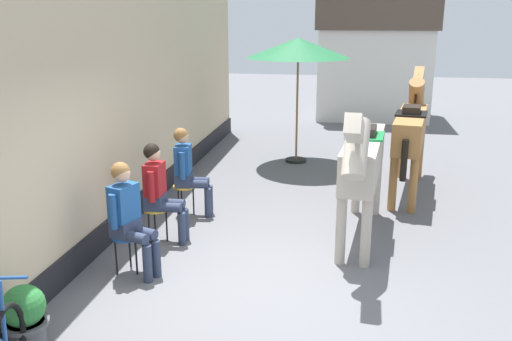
{
  "coord_description": "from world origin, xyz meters",
  "views": [
    {
      "loc": [
        0.8,
        -5.67,
        3.04
      ],
      "look_at": [
        -0.4,
        1.2,
        1.05
      ],
      "focal_mm": 38.57,
      "sensor_mm": 36.0,
      "label": 1
    }
  ],
  "objects_px": {
    "saddled_horse_far": "(411,127)",
    "cafe_parasol": "(298,49)",
    "seated_visitor_middle": "(160,188)",
    "seated_visitor_far": "(188,167)",
    "flower_planter_near": "(25,316)",
    "saddled_horse_near": "(363,159)",
    "seated_visitor_near": "(129,213)"
  },
  "relations": [
    {
      "from": "saddled_horse_far",
      "to": "cafe_parasol",
      "type": "distance_m",
      "value": 2.98
    },
    {
      "from": "seated_visitor_middle",
      "to": "seated_visitor_far",
      "type": "xyz_separation_m",
      "value": [
        0.07,
        1.06,
        0.0
      ]
    },
    {
      "from": "cafe_parasol",
      "to": "seated_visitor_far",
      "type": "bearing_deg",
      "value": -110.66
    },
    {
      "from": "saddled_horse_far",
      "to": "flower_planter_near",
      "type": "relative_size",
      "value": 4.66
    },
    {
      "from": "seated_visitor_middle",
      "to": "saddled_horse_near",
      "type": "distance_m",
      "value": 2.77
    },
    {
      "from": "cafe_parasol",
      "to": "flower_planter_near",
      "type": "bearing_deg",
      "value": -103.94
    },
    {
      "from": "saddled_horse_near",
      "to": "seated_visitor_far",
      "type": "bearing_deg",
      "value": 168.57
    },
    {
      "from": "seated_visitor_near",
      "to": "saddled_horse_far",
      "type": "height_order",
      "value": "saddled_horse_far"
    },
    {
      "from": "flower_planter_near",
      "to": "seated_visitor_middle",
      "type": "bearing_deg",
      "value": 81.49
    },
    {
      "from": "seated_visitor_far",
      "to": "cafe_parasol",
      "type": "xyz_separation_m",
      "value": [
        1.32,
        3.51,
        1.59
      ]
    },
    {
      "from": "saddled_horse_far",
      "to": "flower_planter_near",
      "type": "xyz_separation_m",
      "value": [
        -3.94,
        -5.53,
        -0.82
      ]
    },
    {
      "from": "seated_visitor_near",
      "to": "seated_visitor_middle",
      "type": "xyz_separation_m",
      "value": [
        0.03,
        1.0,
        0.0
      ]
    },
    {
      "from": "seated_visitor_near",
      "to": "saddled_horse_far",
      "type": "xyz_separation_m",
      "value": [
        3.57,
        3.89,
        0.38
      ]
    },
    {
      "from": "saddled_horse_near",
      "to": "saddled_horse_far",
      "type": "bearing_deg",
      "value": 70.09
    },
    {
      "from": "seated_visitor_far",
      "to": "cafe_parasol",
      "type": "relative_size",
      "value": 0.54
    },
    {
      "from": "cafe_parasol",
      "to": "seated_visitor_near",
      "type": "bearing_deg",
      "value": -104.3
    },
    {
      "from": "seated_visitor_middle",
      "to": "flower_planter_near",
      "type": "distance_m",
      "value": 2.72
    },
    {
      "from": "saddled_horse_far",
      "to": "seated_visitor_near",
      "type": "bearing_deg",
      "value": -132.53
    },
    {
      "from": "seated_visitor_near",
      "to": "saddled_horse_far",
      "type": "bearing_deg",
      "value": 47.47
    },
    {
      "from": "seated_visitor_near",
      "to": "seated_visitor_far",
      "type": "relative_size",
      "value": 1.0
    },
    {
      "from": "seated_visitor_far",
      "to": "seated_visitor_middle",
      "type": "bearing_deg",
      "value": -93.91
    },
    {
      "from": "seated_visitor_near",
      "to": "saddled_horse_near",
      "type": "xyz_separation_m",
      "value": [
        2.72,
        1.54,
        0.38
      ]
    },
    {
      "from": "seated_visitor_near",
      "to": "flower_planter_near",
      "type": "bearing_deg",
      "value": -102.69
    },
    {
      "from": "saddled_horse_near",
      "to": "cafe_parasol",
      "type": "bearing_deg",
      "value": 107.77
    },
    {
      "from": "seated_visitor_far",
      "to": "saddled_horse_far",
      "type": "bearing_deg",
      "value": 27.68
    },
    {
      "from": "seated_visitor_far",
      "to": "saddled_horse_near",
      "type": "height_order",
      "value": "saddled_horse_near"
    },
    {
      "from": "seated_visitor_near",
      "to": "saddled_horse_near",
      "type": "distance_m",
      "value": 3.14
    },
    {
      "from": "seated_visitor_near",
      "to": "cafe_parasol",
      "type": "bearing_deg",
      "value": 75.7
    },
    {
      "from": "saddled_horse_near",
      "to": "saddled_horse_far",
      "type": "xyz_separation_m",
      "value": [
        0.85,
        2.35,
        0.0
      ]
    },
    {
      "from": "saddled_horse_far",
      "to": "flower_planter_near",
      "type": "height_order",
      "value": "saddled_horse_far"
    },
    {
      "from": "seated_visitor_middle",
      "to": "saddled_horse_near",
      "type": "relative_size",
      "value": 0.46
    },
    {
      "from": "saddled_horse_near",
      "to": "flower_planter_near",
      "type": "bearing_deg",
      "value": -134.1
    }
  ]
}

